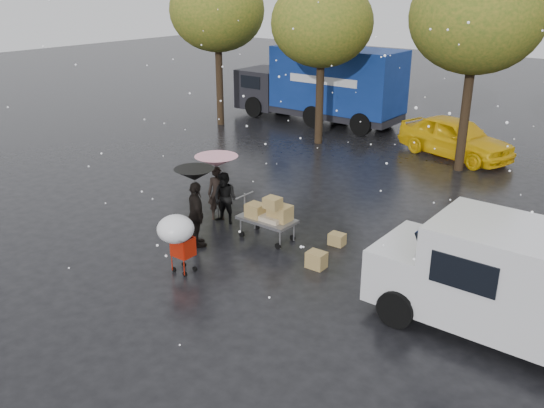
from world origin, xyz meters
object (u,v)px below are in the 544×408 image
Objects in this scene: white_van at (513,282)px; shopping_cart at (177,232)px; person_black at (196,215)px; person_pink at (218,193)px; vendor_cart at (269,214)px; blue_truck at (322,85)px; yellow_taxi at (455,137)px.

shopping_cart is at bearing -162.87° from white_van.
person_pink is at bearing -31.18° from person_black.
blue_truck reaches higher than vendor_cart.
yellow_taxi is (1.43, 13.07, -0.29)m from shopping_cart.
person_black is at bearing -130.79° from vendor_cart.
person_pink is 1.02× the size of vendor_cart.
vendor_cart is 0.18× the size of blue_truck.
person_pink is 8.32m from white_van.
person_pink and yellow_taxi have the same top height.
blue_truck reaches higher than yellow_taxi.
blue_truck is 1.83× the size of yellow_taxi.
person_black is at bearing 118.55° from shopping_cart.
person_black is 1.87m from vendor_cart.
shopping_cart reaches higher than vendor_cart.
blue_truck is 7.59m from yellow_taxi.
white_van reaches higher than vendor_cart.
person_pink is at bearing 173.65° from white_van.
white_van is 0.59× the size of blue_truck.
person_black is 11.92m from yellow_taxi.
person_black is 1.17× the size of shopping_cart.
person_pink is 1.05× the size of shopping_cart.
blue_truck is at bearing 68.17° from person_pink.
blue_truck reaches higher than person_pink.
blue_truck is (-5.86, 14.93, 0.69)m from shopping_cart.
shopping_cart is 7.04m from white_van.
person_black is at bearing -69.31° from blue_truck.
vendor_cart is at bearing 173.66° from white_van.
person_black is at bearing -173.89° from yellow_taxi.
blue_truck is (-12.59, 12.85, 0.60)m from white_van.
vendor_cart is at bearing -48.18° from person_pink.
yellow_taxi is (7.29, -1.85, -0.99)m from blue_truck.
person_pink reaches higher than shopping_cart.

